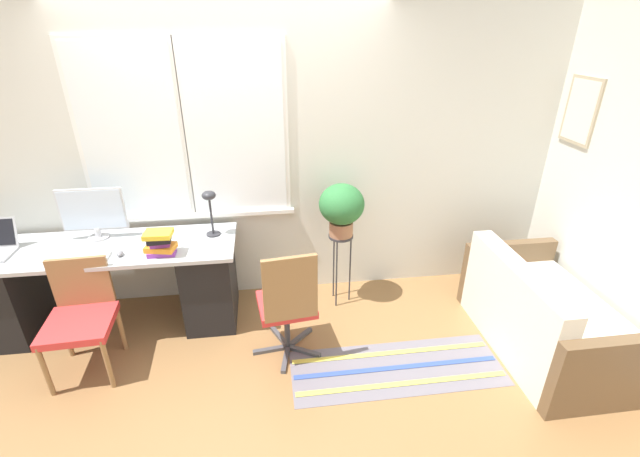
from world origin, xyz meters
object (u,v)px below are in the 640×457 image
at_px(keyboard, 82,258).
at_px(plant_stand, 341,246).
at_px(desk_chair_wooden, 80,315).
at_px(mouse, 120,254).
at_px(desk_lamp, 210,203).
at_px(potted_plant, 342,206).
at_px(couch_loveseat, 543,319).
at_px(office_chair_swivel, 288,304).
at_px(book_stack, 160,242).
at_px(monitor, 93,212).

distance_m(keyboard, plant_stand, 2.04).
height_order(keyboard, desk_chair_wooden, desk_chair_wooden).
distance_m(mouse, desk_lamp, 0.77).
bearing_deg(potted_plant, couch_loveseat, -29.06).
height_order(plant_stand, potted_plant, potted_plant).
bearing_deg(keyboard, desk_lamp, 16.86).
bearing_deg(potted_plant, desk_chair_wooden, -164.11).
height_order(mouse, plant_stand, mouse).
bearing_deg(couch_loveseat, desk_chair_wooden, 85.90).
relative_size(desk_lamp, office_chair_swivel, 0.41).
xyz_separation_m(desk_chair_wooden, potted_plant, (1.99, 0.57, 0.50)).
bearing_deg(keyboard, office_chair_swivel, -14.83).
xyz_separation_m(desk_chair_wooden, couch_loveseat, (3.46, -0.25, -0.19)).
xyz_separation_m(office_chair_swivel, potted_plant, (0.51, 0.67, 0.47)).
height_order(book_stack, plant_stand, book_stack).
bearing_deg(office_chair_swivel, mouse, -25.34).
xyz_separation_m(book_stack, couch_loveseat, (2.90, -0.54, -0.59)).
relative_size(desk_lamp, book_stack, 1.62).
bearing_deg(desk_lamp, potted_plant, -0.79).
bearing_deg(book_stack, couch_loveseat, -10.51).
bearing_deg(monitor, couch_loveseat, -14.46).
bearing_deg(plant_stand, monitor, 177.74).
xyz_separation_m(monitor, book_stack, (0.57, -0.36, -0.13)).
relative_size(mouse, potted_plant, 0.15).
height_order(desk_lamp, office_chair_swivel, desk_lamp).
bearing_deg(desk_chair_wooden, book_stack, 24.58).
height_order(mouse, book_stack, book_stack).
height_order(keyboard, book_stack, book_stack).
xyz_separation_m(mouse, plant_stand, (1.74, 0.26, -0.20)).
distance_m(keyboard, mouse, 0.27).
bearing_deg(couch_loveseat, monitor, 75.54).
height_order(desk_lamp, book_stack, desk_lamp).
bearing_deg(desk_lamp, plant_stand, -0.79).
bearing_deg(desk_chair_wooden, desk_lamp, 29.56).
xyz_separation_m(book_stack, desk_chair_wooden, (-0.56, -0.29, -0.40)).
height_order(desk_lamp, couch_loveseat, desk_lamp).
distance_m(monitor, keyboard, 0.41).
distance_m(desk_lamp, desk_chair_wooden, 1.23).
bearing_deg(book_stack, desk_chair_wooden, -152.57).
height_order(desk_chair_wooden, potted_plant, potted_plant).
relative_size(monitor, book_stack, 2.10).
relative_size(keyboard, couch_loveseat, 0.28).
relative_size(office_chair_swivel, couch_loveseat, 0.69).
xyz_separation_m(mouse, desk_lamp, (0.67, 0.27, 0.27)).
bearing_deg(book_stack, potted_plant, 10.95).
distance_m(keyboard, potted_plant, 2.04).
xyz_separation_m(desk_chair_wooden, office_chair_swivel, (1.48, -0.10, 0.03)).
bearing_deg(plant_stand, desk_lamp, 179.21).
bearing_deg(mouse, plant_stand, 8.35).
bearing_deg(desk_chair_wooden, potted_plant, 13.04).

